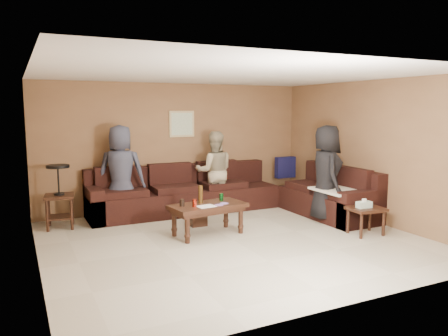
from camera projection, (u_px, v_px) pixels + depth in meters
name	position (u px, v px, depth m)	size (l,w,h in m)	color
room	(234.00, 132.00, 6.46)	(5.60, 5.50, 2.50)	beige
sectional_sofa	(235.00, 197.00, 8.34)	(4.65, 2.90, 0.97)	black
coffee_table	(208.00, 209.00, 6.93)	(1.26, 0.74, 0.78)	#331B11
end_table_left	(59.00, 195.00, 7.31)	(0.53, 0.53, 1.07)	#331B11
side_table_right	(366.00, 211.00, 6.94)	(0.57, 0.48, 0.59)	#331B11
waste_bin	(197.00, 216.00, 7.52)	(0.27, 0.27, 0.33)	#331B11
wall_art	(182.00, 124.00, 8.71)	(0.52, 0.04, 0.52)	tan
person_left	(121.00, 173.00, 7.85)	(0.84, 0.55, 1.72)	#323546
person_middle	(214.00, 171.00, 8.56)	(0.76, 0.59, 1.57)	tan
person_right	(326.00, 173.00, 7.75)	(0.84, 0.55, 1.72)	black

